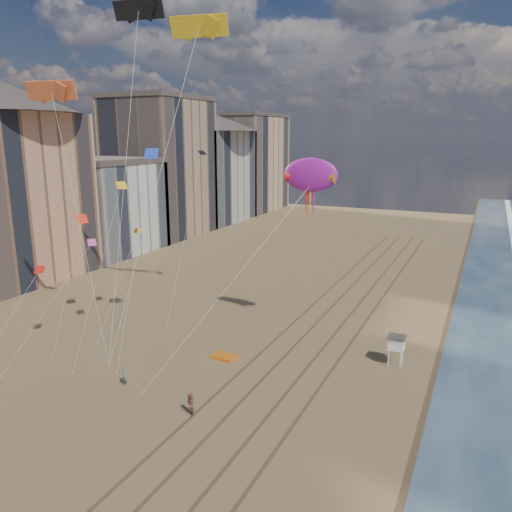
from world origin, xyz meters
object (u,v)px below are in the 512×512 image
at_px(lifeguard_stand, 396,343).
at_px(show_kite, 311,175).
at_px(kite_flyer_a, 125,377).
at_px(kite_flyer_b, 190,405).
at_px(grounded_kite, 224,357).

height_order(lifeguard_stand, show_kite, show_kite).
relative_size(lifeguard_stand, show_kite, 0.12).
xyz_separation_m(show_kite, kite_flyer_a, (-10.97, -15.26, -16.35)).
distance_m(show_kite, kite_flyer_b, 23.69).
xyz_separation_m(lifeguard_stand, grounded_kite, (-15.15, -5.27, -2.11)).
height_order(lifeguard_stand, kite_flyer_a, lifeguard_stand).
distance_m(kite_flyer_a, kite_flyer_b, 7.80).
bearing_deg(grounded_kite, kite_flyer_a, -116.87).
bearing_deg(kite_flyer_a, show_kite, 45.16).
distance_m(grounded_kite, kite_flyer_a, 9.79).
relative_size(grounded_kite, show_kite, 0.10).
height_order(grounded_kite, kite_flyer_a, kite_flyer_a).
bearing_deg(kite_flyer_a, lifeguard_stand, 24.80).
xyz_separation_m(lifeguard_stand, kite_flyer_a, (-20.23, -13.61, -1.48)).
height_order(show_kite, kite_flyer_b, show_kite).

